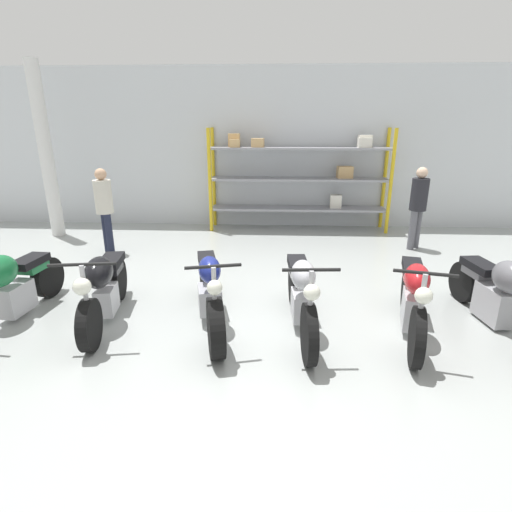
{
  "coord_description": "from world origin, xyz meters",
  "views": [
    {
      "loc": [
        0.26,
        -4.66,
        2.41
      ],
      "look_at": [
        0.0,
        0.4,
        0.7
      ],
      "focal_mm": 28.0,
      "sensor_mm": 36.0,
      "label": 1
    }
  ],
  "objects_px": {
    "person_browsing": "(104,205)",
    "motorcycle_grey": "(499,293)",
    "shelving_rack": "(302,175)",
    "motorcycle_green": "(10,287)",
    "motorcycle_blue": "(210,291)",
    "motorcycle_red": "(413,297)",
    "person_near_rack": "(418,202)",
    "motorcycle_black": "(104,287)",
    "motorcycle_silver": "(301,293)"
  },
  "relations": [
    {
      "from": "motorcycle_blue",
      "to": "person_near_rack",
      "type": "relative_size",
      "value": 1.35
    },
    {
      "from": "motorcycle_green",
      "to": "motorcycle_black",
      "type": "height_order",
      "value": "motorcycle_green"
    },
    {
      "from": "motorcycle_silver",
      "to": "person_near_rack",
      "type": "distance_m",
      "value": 4.22
    },
    {
      "from": "motorcycle_silver",
      "to": "motorcycle_grey",
      "type": "height_order",
      "value": "motorcycle_silver"
    },
    {
      "from": "motorcycle_red",
      "to": "motorcycle_green",
      "type": "bearing_deg",
      "value": -78.1
    },
    {
      "from": "motorcycle_grey",
      "to": "person_near_rack",
      "type": "bearing_deg",
      "value": 172.83
    },
    {
      "from": "motorcycle_green",
      "to": "person_browsing",
      "type": "relative_size",
      "value": 1.25
    },
    {
      "from": "motorcycle_black",
      "to": "motorcycle_red",
      "type": "height_order",
      "value": "motorcycle_red"
    },
    {
      "from": "motorcycle_red",
      "to": "motorcycle_silver",
      "type": "bearing_deg",
      "value": -77.58
    },
    {
      "from": "motorcycle_red",
      "to": "person_browsing",
      "type": "height_order",
      "value": "person_browsing"
    },
    {
      "from": "motorcycle_blue",
      "to": "motorcycle_grey",
      "type": "xyz_separation_m",
      "value": [
        3.53,
        0.14,
        -0.01
      ]
    },
    {
      "from": "person_browsing",
      "to": "person_near_rack",
      "type": "height_order",
      "value": "person_browsing"
    },
    {
      "from": "shelving_rack",
      "to": "motorcycle_red",
      "type": "relative_size",
      "value": 2.04
    },
    {
      "from": "motorcycle_grey",
      "to": "shelving_rack",
      "type": "bearing_deg",
      "value": -161.85
    },
    {
      "from": "motorcycle_silver",
      "to": "shelving_rack",
      "type": "bearing_deg",
      "value": 172.95
    },
    {
      "from": "shelving_rack",
      "to": "person_near_rack",
      "type": "bearing_deg",
      "value": -33.32
    },
    {
      "from": "motorcycle_blue",
      "to": "motorcycle_grey",
      "type": "bearing_deg",
      "value": 78.59
    },
    {
      "from": "shelving_rack",
      "to": "motorcycle_green",
      "type": "xyz_separation_m",
      "value": [
        -3.9,
        -4.75,
        -0.83
      ]
    },
    {
      "from": "motorcycle_red",
      "to": "person_browsing",
      "type": "bearing_deg",
      "value": -107.5
    },
    {
      "from": "motorcycle_black",
      "to": "person_near_rack",
      "type": "xyz_separation_m",
      "value": [
        4.87,
        3.32,
        0.47
      ]
    },
    {
      "from": "motorcycle_silver",
      "to": "person_browsing",
      "type": "height_order",
      "value": "person_browsing"
    },
    {
      "from": "motorcycle_grey",
      "to": "person_browsing",
      "type": "height_order",
      "value": "person_browsing"
    },
    {
      "from": "motorcycle_blue",
      "to": "motorcycle_red",
      "type": "distance_m",
      "value": 2.42
    },
    {
      "from": "motorcycle_grey",
      "to": "person_browsing",
      "type": "distance_m",
      "value": 6.51
    },
    {
      "from": "motorcycle_black",
      "to": "person_near_rack",
      "type": "relative_size",
      "value": 1.21
    },
    {
      "from": "motorcycle_silver",
      "to": "motorcycle_grey",
      "type": "distance_m",
      "value": 2.43
    },
    {
      "from": "motorcycle_green",
      "to": "shelving_rack",
      "type": "bearing_deg",
      "value": 145.29
    },
    {
      "from": "motorcycle_red",
      "to": "person_near_rack",
      "type": "relative_size",
      "value": 1.25
    },
    {
      "from": "shelving_rack",
      "to": "motorcycle_red",
      "type": "xyz_separation_m",
      "value": [
        1.04,
        -4.86,
        -0.8
      ]
    },
    {
      "from": "motorcycle_black",
      "to": "person_browsing",
      "type": "relative_size",
      "value": 1.21
    },
    {
      "from": "motorcycle_black",
      "to": "motorcycle_blue",
      "type": "relative_size",
      "value": 0.9
    },
    {
      "from": "shelving_rack",
      "to": "person_browsing",
      "type": "bearing_deg",
      "value": -152.26
    },
    {
      "from": "shelving_rack",
      "to": "person_near_rack",
      "type": "height_order",
      "value": "shelving_rack"
    },
    {
      "from": "motorcycle_green",
      "to": "motorcycle_black",
      "type": "distance_m",
      "value": 1.2
    },
    {
      "from": "motorcycle_black",
      "to": "motorcycle_blue",
      "type": "xyz_separation_m",
      "value": [
        1.32,
        0.02,
        -0.03
      ]
    },
    {
      "from": "motorcycle_silver",
      "to": "person_near_rack",
      "type": "height_order",
      "value": "person_near_rack"
    },
    {
      "from": "person_browsing",
      "to": "motorcycle_green",
      "type": "bearing_deg",
      "value": 47.33
    },
    {
      "from": "motorcycle_black",
      "to": "motorcycle_silver",
      "type": "height_order",
      "value": "motorcycle_silver"
    },
    {
      "from": "motorcycle_blue",
      "to": "motorcycle_red",
      "type": "xyz_separation_m",
      "value": [
        2.41,
        -0.13,
        0.04
      ]
    },
    {
      "from": "motorcycle_black",
      "to": "motorcycle_red",
      "type": "xyz_separation_m",
      "value": [
        3.74,
        -0.11,
        0.0
      ]
    },
    {
      "from": "motorcycle_green",
      "to": "person_browsing",
      "type": "distance_m",
      "value": 2.8
    },
    {
      "from": "person_near_rack",
      "to": "motorcycle_black",
      "type": "bearing_deg",
      "value": 81.92
    },
    {
      "from": "motorcycle_silver",
      "to": "person_near_rack",
      "type": "xyz_separation_m",
      "value": [
        2.43,
        3.42,
        0.46
      ]
    },
    {
      "from": "motorcycle_green",
      "to": "motorcycle_grey",
      "type": "bearing_deg",
      "value": 96.17
    },
    {
      "from": "motorcycle_blue",
      "to": "motorcycle_red",
      "type": "height_order",
      "value": "motorcycle_blue"
    },
    {
      "from": "shelving_rack",
      "to": "motorcycle_blue",
      "type": "xyz_separation_m",
      "value": [
        -1.38,
        -4.73,
        -0.84
      ]
    },
    {
      "from": "motorcycle_green",
      "to": "motorcycle_silver",
      "type": "bearing_deg",
      "value": 93.21
    },
    {
      "from": "person_browsing",
      "to": "shelving_rack",
      "type": "bearing_deg",
      "value": 167.31
    },
    {
      "from": "person_browsing",
      "to": "motorcycle_grey",
      "type": "bearing_deg",
      "value": 115.98
    },
    {
      "from": "motorcycle_red",
      "to": "person_browsing",
      "type": "relative_size",
      "value": 1.24
    }
  ]
}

